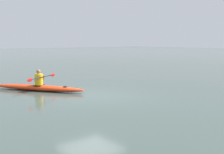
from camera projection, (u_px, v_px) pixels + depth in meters
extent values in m
plane|color=#384742|center=(90.00, 96.00, 12.71)|extent=(160.00, 160.00, 0.00)
ellipsoid|color=red|center=(38.00, 88.00, 14.03)|extent=(3.30, 4.72, 0.29)
torus|color=black|center=(39.00, 85.00, 13.99)|extent=(0.79, 0.79, 0.04)
cylinder|color=black|center=(65.00, 87.00, 13.52)|extent=(0.18, 0.18, 0.02)
cylinder|color=yellow|center=(39.00, 79.00, 13.95)|extent=(0.40, 0.40, 0.56)
sphere|color=#936B4C|center=(38.00, 72.00, 13.90)|extent=(0.21, 0.21, 0.21)
cylinder|color=black|center=(42.00, 77.00, 13.87)|extent=(1.76, 1.12, 0.03)
ellipsoid|color=red|center=(53.00, 75.00, 14.84)|extent=(0.36, 0.25, 0.17)
ellipsoid|color=red|center=(30.00, 80.00, 12.91)|extent=(0.36, 0.25, 0.17)
cylinder|color=#936B4C|center=(43.00, 77.00, 14.20)|extent=(0.22, 0.29, 0.34)
cylinder|color=#936B4C|center=(37.00, 79.00, 13.64)|extent=(0.32, 0.13, 0.34)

